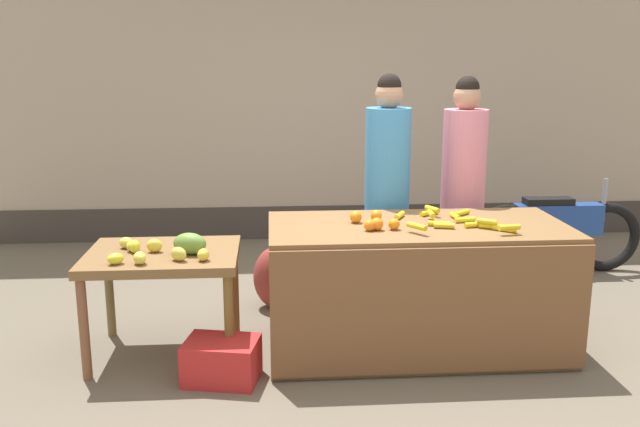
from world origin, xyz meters
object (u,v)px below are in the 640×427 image
(vendor_woman_blue_shirt, at_px, (387,195))
(produce_crate, at_px, (222,361))
(vendor_woman_pink_shirt, at_px, (463,193))
(parked_motorcycle, at_px, (556,230))
(produce_sack, at_px, (276,277))

(vendor_woman_blue_shirt, height_order, produce_crate, vendor_woman_blue_shirt)
(vendor_woman_pink_shirt, bearing_deg, parked_motorcycle, 34.18)
(vendor_woman_pink_shirt, height_order, produce_sack, vendor_woman_pink_shirt)
(parked_motorcycle, bearing_deg, vendor_woman_pink_shirt, -145.82)
(vendor_woman_blue_shirt, height_order, parked_motorcycle, vendor_woman_blue_shirt)
(produce_crate, xyz_separation_m, produce_sack, (0.35, 1.24, 0.12))
(vendor_woman_blue_shirt, xyz_separation_m, produce_sack, (-0.86, 0.11, -0.68))
(vendor_woman_blue_shirt, relative_size, vendor_woman_pink_shirt, 1.01)
(vendor_woman_blue_shirt, xyz_separation_m, produce_crate, (-1.20, -1.13, -0.80))
(parked_motorcycle, bearing_deg, vendor_woman_blue_shirt, -154.10)
(vendor_woman_pink_shirt, height_order, parked_motorcycle, vendor_woman_pink_shirt)
(produce_sack, bearing_deg, produce_crate, -105.65)
(produce_crate, bearing_deg, vendor_woman_blue_shirt, 43.21)
(vendor_woman_blue_shirt, bearing_deg, produce_sack, 172.82)
(produce_crate, relative_size, produce_sack, 0.89)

